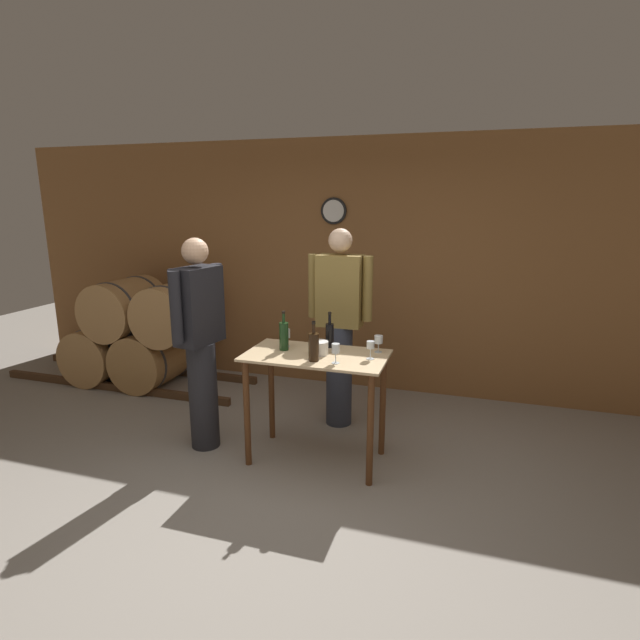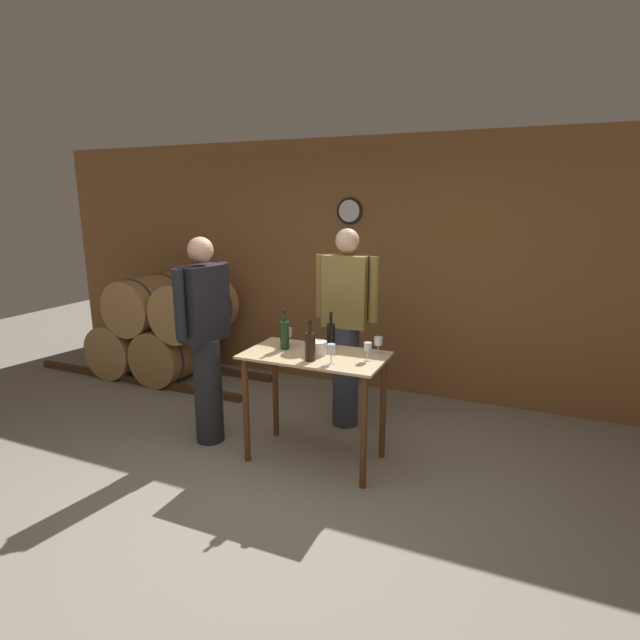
{
  "view_description": "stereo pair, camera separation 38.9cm",
  "coord_description": "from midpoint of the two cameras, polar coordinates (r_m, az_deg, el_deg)",
  "views": [
    {
      "loc": [
        1.24,
        -2.73,
        2.06
      ],
      "look_at": [
        0.1,
        0.88,
        1.14
      ],
      "focal_mm": 28.0,
      "sensor_mm": 36.0,
      "label": 1
    },
    {
      "loc": [
        1.6,
        -2.59,
        2.06
      ],
      "look_at": [
        0.1,
        0.88,
        1.14
      ],
      "focal_mm": 28.0,
      "sensor_mm": 36.0,
      "label": 2
    }
  ],
  "objects": [
    {
      "name": "person_visitor_with_scarf",
      "position": [
        4.5,
        -0.22,
        -0.44
      ],
      "size": [
        0.59,
        0.24,
        1.82
      ],
      "color": "#333847",
      "rests_on": "ground_plane"
    },
    {
      "name": "wine_glass_near_right",
      "position": [
        3.72,
        2.83,
        -3.01
      ],
      "size": [
        0.06,
        0.06,
        0.14
      ],
      "color": "silver",
      "rests_on": "tasting_table"
    },
    {
      "name": "wine_bottle_far_left",
      "position": [
        3.97,
        -6.96,
        -1.78
      ],
      "size": [
        0.07,
        0.07,
        0.32
      ],
      "color": "#193819",
      "rests_on": "tasting_table"
    },
    {
      "name": "wine_bottle_center",
      "position": [
        4.02,
        -1.66,
        -1.65
      ],
      "size": [
        0.07,
        0.07,
        0.29
      ],
      "color": "black",
      "rests_on": "tasting_table"
    },
    {
      "name": "person_host",
      "position": [
        4.24,
        -16.13,
        -2.26
      ],
      "size": [
        0.29,
        0.58,
        1.77
      ],
      "color": "#232328",
      "rests_on": "ground_plane"
    },
    {
      "name": "barrel_rack",
      "position": [
        6.08,
        -21.7,
        -1.44
      ],
      "size": [
        2.89,
        0.81,
        1.21
      ],
      "color": "#4C331E",
      "rests_on": "ground_plane"
    },
    {
      "name": "ice_bucket",
      "position": [
        3.85,
        -3.05,
        -3.24
      ],
      "size": [
        0.15,
        0.15,
        0.11
      ],
      "color": "white",
      "rests_on": "tasting_table"
    },
    {
      "name": "wine_glass_near_center",
      "position": [
        3.62,
        -1.27,
        -3.41
      ],
      "size": [
        0.06,
        0.06,
        0.15
      ],
      "color": "silver",
      "rests_on": "tasting_table"
    },
    {
      "name": "back_wall",
      "position": [
        5.44,
        2.22,
        6.09
      ],
      "size": [
        8.4,
        0.08,
        2.7
      ],
      "color": "brown",
      "rests_on": "ground_plane"
    },
    {
      "name": "wine_glass_near_left",
      "position": [
        4.06,
        -6.63,
        -1.64
      ],
      "size": [
        0.06,
        0.06,
        0.15
      ],
      "color": "silver",
      "rests_on": "tasting_table"
    },
    {
      "name": "wine_glass_far_side",
      "position": [
        3.89,
        3.88,
        -2.34
      ],
      "size": [
        0.07,
        0.07,
        0.14
      ],
      "color": "silver",
      "rests_on": "tasting_table"
    },
    {
      "name": "wine_bottle_left",
      "position": [
        3.68,
        -3.76,
        -3.05
      ],
      "size": [
        0.08,
        0.08,
        0.3
      ],
      "color": "black",
      "rests_on": "tasting_table"
    },
    {
      "name": "tasting_table",
      "position": [
        3.93,
        -3.3,
        -6.56
      ],
      "size": [
        1.1,
        0.61,
        0.89
      ],
      "color": "#D1B284",
      "rests_on": "ground_plane"
    },
    {
      "name": "ground_plane",
      "position": [
        3.65,
        -9.33,
        -20.93
      ],
      "size": [
        14.0,
        14.0,
        0.0
      ],
      "primitive_type": "plane",
      "color": "gray"
    }
  ]
}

